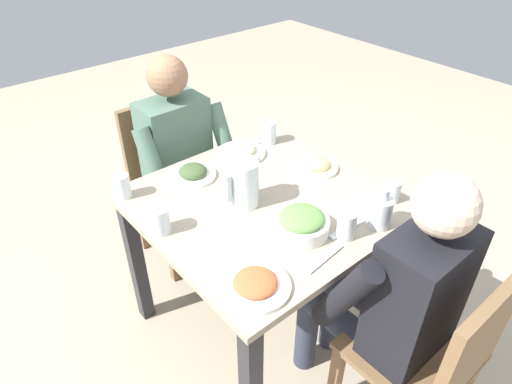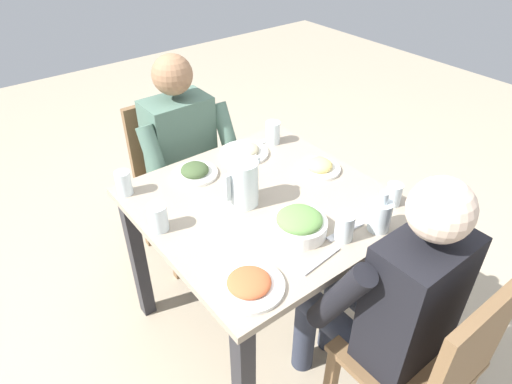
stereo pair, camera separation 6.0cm
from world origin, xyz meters
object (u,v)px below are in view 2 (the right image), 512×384
(plate_beans, at_px, (244,151))
(water_glass_far_right, at_px, (124,183))
(plate_fries, at_px, (319,167))
(oil_carafe, at_px, (380,217))
(diner_far, at_px, (387,297))
(dining_table, at_px, (264,224))
(plate_rice_curry, at_px, (249,284))
(water_pitcher, at_px, (243,183))
(water_glass_far_left, at_px, (273,133))
(chair_near, at_px, (174,171))
(diner_near, at_px, (191,164))
(salad_bowl, at_px, (299,224))
(water_glass_center, at_px, (344,227))
(water_glass_near_right, at_px, (158,218))
(water_glass_by_pitcher, at_px, (394,194))
(chair_far, at_px, (429,364))
(plate_dolmas, at_px, (195,171))

(plate_beans, bearing_deg, water_glass_far_right, -4.59)
(plate_fries, relative_size, oil_carafe, 1.15)
(diner_far, height_order, plate_beans, diner_far)
(dining_table, xyz_separation_m, plate_rice_curry, (0.33, 0.34, 0.14))
(water_pitcher, height_order, water_glass_far_left, water_pitcher)
(plate_rice_curry, height_order, plate_beans, plate_beans)
(plate_fries, distance_m, water_glass_far_right, 0.83)
(chair_near, distance_m, diner_near, 0.25)
(water_pitcher, bearing_deg, oil_carafe, 124.45)
(diner_far, bearing_deg, water_glass_far_left, -105.01)
(diner_far, height_order, water_pitcher, diner_far)
(diner_near, distance_m, salad_bowl, 0.83)
(diner_far, height_order, water_glass_center, diner_far)
(diner_near, xyz_separation_m, plate_fries, (-0.34, 0.55, 0.13))
(diner_near, xyz_separation_m, water_glass_near_right, (0.41, 0.48, 0.16))
(chair_near, xyz_separation_m, diner_far, (-0.09, 1.36, 0.15))
(diner_far, distance_m, water_glass_near_right, 0.86)
(water_glass_by_pitcher, height_order, water_glass_center, water_glass_center)
(chair_near, bearing_deg, dining_table, 90.38)
(salad_bowl, height_order, plate_beans, salad_bowl)
(chair_near, bearing_deg, plate_rice_curry, 73.91)
(dining_table, xyz_separation_m, diner_near, (0.01, -0.58, 0.01))
(water_glass_center, height_order, oil_carafe, oil_carafe)
(water_glass_far_left, relative_size, water_glass_far_right, 1.06)
(water_glass_near_right, bearing_deg, oil_carafe, 142.26)
(chair_far, relative_size, diner_near, 0.75)
(water_glass_far_left, bearing_deg, plate_beans, 1.45)
(plate_dolmas, bearing_deg, diner_far, 102.66)
(water_glass_far_left, bearing_deg, diner_near, -35.04)
(salad_bowl, bearing_deg, plate_dolmas, -80.03)
(water_glass_far_right, bearing_deg, water_glass_by_pitcher, 138.47)
(water_glass_by_pitcher, bearing_deg, plate_beans, -70.60)
(salad_bowl, height_order, plate_rice_curry, salad_bowl)
(chair_far, xyz_separation_m, plate_fries, (-0.25, -0.81, 0.28))
(plate_dolmas, bearing_deg, chair_near, -104.42)
(water_pitcher, xyz_separation_m, plate_rice_curry, (0.25, 0.37, -0.08))
(water_glass_far_left, relative_size, oil_carafe, 0.66)
(chair_far, distance_m, oil_carafe, 0.52)
(plate_fries, bearing_deg, chair_far, 72.73)
(chair_far, xyz_separation_m, plate_rice_curry, (0.41, -0.45, 0.27))
(diner_near, distance_m, oil_carafe, 1.02)
(diner_far, relative_size, water_glass_far_left, 10.78)
(water_glass_near_right, bearing_deg, water_pitcher, 169.92)
(oil_carafe, bearing_deg, salad_bowl, -33.51)
(diner_far, distance_m, salad_bowl, 0.39)
(oil_carafe, bearing_deg, water_glass_center, -16.04)
(plate_rice_curry, height_order, water_glass_far_left, water_glass_far_left)
(water_glass_near_right, bearing_deg, dining_table, 166.72)
(water_glass_far_left, bearing_deg, plate_dolmas, 2.05)
(water_glass_far_left, bearing_deg, diner_far, 74.99)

